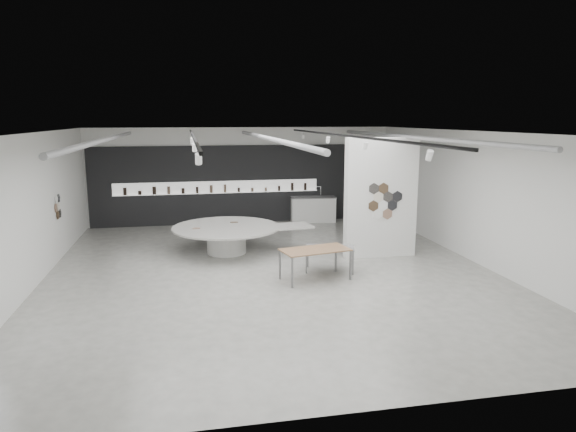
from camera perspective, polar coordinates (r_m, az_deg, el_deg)
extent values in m
cube|color=#A1A098|center=(14.19, -1.83, -6.25)|extent=(12.00, 14.00, 0.01)
cube|color=silver|center=(13.57, -1.93, 9.32)|extent=(12.00, 14.00, 0.01)
cube|color=white|center=(20.63, -5.06, 4.51)|extent=(12.00, 0.01, 3.80)
cube|color=white|center=(7.12, 7.45, -7.82)|extent=(12.00, 0.01, 3.80)
cube|color=white|center=(15.86, 20.07, 1.98)|extent=(0.01, 14.00, 3.80)
cube|color=white|center=(14.10, -26.73, 0.43)|extent=(0.01, 14.00, 3.80)
cylinder|color=#939396|center=(14.04, -19.62, 8.00)|extent=(0.12, 12.00, 0.12)
cylinder|color=#939396|center=(14.07, -2.26, 8.62)|extent=(0.12, 12.00, 0.12)
cylinder|color=#939396|center=(15.30, 13.66, 8.51)|extent=(0.12, 12.00, 0.12)
cube|color=black|center=(13.39, -10.50, 8.68)|extent=(0.05, 13.00, 0.06)
cylinder|color=white|center=(8.41, -9.91, 6.28)|extent=(0.11, 0.18, 0.21)
cylinder|color=white|center=(11.70, -10.33, 7.51)|extent=(0.11, 0.18, 0.21)
cylinder|color=white|center=(15.00, -10.57, 8.20)|extent=(0.11, 0.18, 0.21)
cylinder|color=white|center=(18.29, -10.73, 8.65)|extent=(0.11, 0.18, 0.21)
cube|color=black|center=(14.03, 6.26, 8.89)|extent=(0.05, 13.00, 0.06)
cylinder|color=white|center=(9.40, 15.44, 6.52)|extent=(0.11, 0.18, 0.21)
cylinder|color=white|center=(12.43, 8.61, 7.75)|extent=(0.11, 0.18, 0.21)
cylinder|color=white|center=(15.57, 4.47, 8.45)|extent=(0.11, 0.18, 0.21)
cylinder|color=white|center=(18.77, 1.72, 8.88)|extent=(0.11, 0.18, 0.21)
cylinder|color=#4F3B27|center=(16.56, -24.21, 0.10)|extent=(0.03, 0.28, 0.28)
cylinder|color=black|center=(16.81, -24.02, 0.27)|extent=(0.03, 0.28, 0.28)
cylinder|color=beige|center=(16.65, -24.17, 0.96)|extent=(0.03, 0.28, 0.28)
cylinder|color=#8D6C57|center=(16.40, -24.37, 0.81)|extent=(0.03, 0.28, 0.28)
cylinder|color=white|center=(16.49, -24.33, 1.67)|extent=(0.03, 0.28, 0.28)
cylinder|color=black|center=(16.74, -24.14, 1.81)|extent=(0.03, 0.28, 0.28)
cube|color=black|center=(20.61, -5.02, 3.52)|extent=(11.80, 0.10, 3.10)
cube|color=white|center=(20.46, -7.79, 3.21)|extent=(8.00, 0.06, 0.46)
cube|color=white|center=(20.44, -7.76, 2.57)|extent=(8.00, 0.18, 0.02)
cylinder|color=black|center=(20.51, -17.67, 2.62)|extent=(0.13, 0.13, 0.29)
cylinder|color=black|center=(20.47, -16.14, 2.50)|extent=(0.13, 0.13, 0.15)
cylinder|color=black|center=(20.42, -14.64, 2.76)|extent=(0.14, 0.14, 0.30)
cylinder|color=brown|center=(20.39, -13.11, 2.82)|extent=(0.12, 0.12, 0.29)
cylinder|color=black|center=(20.39, -11.58, 2.76)|extent=(0.12, 0.12, 0.21)
cylinder|color=black|center=(20.39, -10.06, 2.87)|extent=(0.10, 0.10, 0.25)
cylinder|color=brown|center=(20.40, -8.53, 2.99)|extent=(0.12, 0.12, 0.30)
cylinder|color=brown|center=(20.43, -7.01, 3.06)|extent=(0.10, 0.10, 0.31)
cylinder|color=black|center=(20.49, -5.49, 2.91)|extent=(0.09, 0.09, 0.17)
cylinder|color=brown|center=(20.55, -3.98, 2.94)|extent=(0.10, 0.10, 0.16)
cylinder|color=brown|center=(20.62, -2.49, 2.98)|extent=(0.09, 0.09, 0.15)
cylinder|color=black|center=(20.71, -1.00, 3.10)|extent=(0.09, 0.09, 0.21)
cylinder|color=black|center=(20.80, 0.47, 3.28)|extent=(0.11, 0.11, 0.31)
cylinder|color=black|center=(20.92, 1.93, 3.29)|extent=(0.11, 0.11, 0.29)
cube|color=white|center=(15.65, 10.27, 1.98)|extent=(2.20, 0.35, 3.60)
cylinder|color=white|center=(15.51, 10.50, 1.15)|extent=(0.34, 0.03, 0.34)
cylinder|color=black|center=(15.62, 11.51, 1.18)|extent=(0.34, 0.03, 0.34)
cylinder|color=#4F3B27|center=(15.40, 9.47, 1.11)|extent=(0.34, 0.03, 0.34)
cylinder|color=black|center=(15.52, 11.04, 2.10)|extent=(0.34, 0.03, 0.34)
cylinder|color=beige|center=(15.41, 10.02, 2.08)|extent=(0.34, 0.03, 0.34)
cylinder|color=#8D6C57|center=(15.61, 10.97, 0.23)|extent=(0.34, 0.03, 0.34)
cylinder|color=white|center=(15.50, 9.96, 0.19)|extent=(0.34, 0.03, 0.34)
cylinder|color=black|center=(15.64, 12.05, 2.13)|extent=(0.34, 0.03, 0.34)
cylinder|color=#4F3B27|center=(15.43, 10.57, 3.04)|extent=(0.34, 0.03, 0.34)
cylinder|color=black|center=(15.32, 9.53, 3.02)|extent=(0.34, 0.03, 0.34)
cylinder|color=white|center=(16.15, -6.85, -2.73)|extent=(1.35, 1.35, 0.79)
cylinder|color=#ADAAA3|center=(16.06, -6.88, -1.26)|extent=(3.74, 3.74, 0.06)
cube|color=#ADAAA3|center=(16.09, -0.04, -1.15)|extent=(1.59, 1.11, 0.05)
cube|color=#8D6C57|center=(15.90, -10.17, -1.35)|extent=(0.25, 0.20, 0.01)
cube|color=#4F3B27|center=(16.66, -6.02, -0.68)|extent=(0.25, 0.20, 0.01)
cube|color=#886446|center=(13.33, 3.05, -3.77)|extent=(1.90, 1.23, 0.03)
cube|color=slate|center=(12.76, 0.46, -6.34)|extent=(0.05, 0.05, 0.79)
cube|color=slate|center=(13.45, -0.90, -5.43)|extent=(0.05, 0.05, 0.79)
cube|color=slate|center=(13.49, 6.96, -5.46)|extent=(0.05, 0.05, 0.79)
cube|color=slate|center=(14.15, 5.34, -4.66)|extent=(0.05, 0.05, 0.79)
cube|color=slate|center=(14.14, 4.70, -3.49)|extent=(1.47, 1.04, 0.03)
cube|color=slate|center=(13.97, 2.06, -5.09)|extent=(0.05, 0.05, 0.66)
cube|color=slate|center=(14.54, 2.23, -4.46)|extent=(0.05, 0.05, 0.66)
cube|color=slate|center=(13.94, 7.24, -5.21)|extent=(0.05, 0.05, 0.66)
cube|color=slate|center=(14.51, 7.21, -4.57)|extent=(0.05, 0.05, 0.66)
cube|color=white|center=(20.84, 2.81, 0.70)|extent=(1.82, 0.83, 0.99)
cube|color=slate|center=(20.76, 2.82, 2.10)|extent=(1.87, 0.88, 0.03)
cylinder|color=silver|center=(20.94, 3.65, 2.76)|extent=(0.03, 0.03, 0.40)
cylinder|color=silver|center=(20.90, 3.42, 3.27)|extent=(0.18, 0.04, 0.03)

